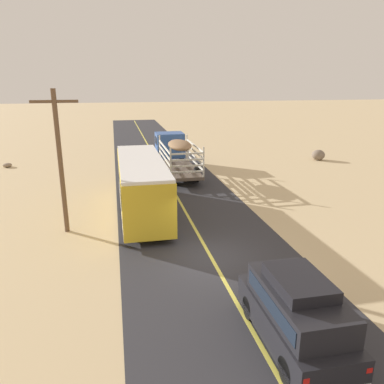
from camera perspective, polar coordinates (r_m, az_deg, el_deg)
The scene contains 9 objects.
ground_plane at distance 17.02m, azimuth 2.85°, elevation -9.83°, with size 240.00×240.00×0.00m, color #CCB284.
road_surface at distance 17.02m, azimuth 2.85°, elevation -9.80°, with size 8.00×120.00×0.02m, color #2D2D33.
road_centre_line at distance 17.01m, azimuth 2.85°, elevation -9.76°, with size 0.16×117.60×0.00m, color #D8CC4C.
suv_near at distance 11.81m, azimuth 15.54°, elevation -17.10°, with size 1.90×4.62×2.29m.
livestock_truck at distance 32.86m, azimuth -2.86°, elevation 6.52°, with size 2.53×9.70×3.02m.
bus at distance 21.98m, azimuth -7.65°, elevation 1.12°, with size 2.54×10.00×3.21m.
power_pole_near at distance 19.67m, azimuth -19.43°, elevation 4.88°, with size 2.20×0.24×7.21m.
boulder_near_shoulder at distance 37.85m, azimuth -26.25°, elevation 3.68°, with size 0.78×0.83×0.36m, color #84705B.
boulder_far_horizon at distance 38.97m, azimuth 18.64°, elevation 5.36°, with size 1.26×1.21×1.01m, color #756656.
Camera 1 is at (-3.90, -14.72, 7.61)m, focal length 35.10 mm.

